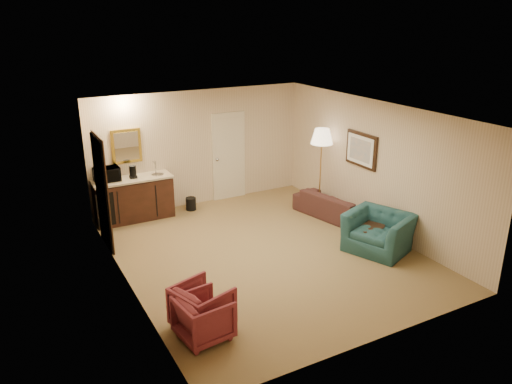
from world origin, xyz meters
TOP-DOWN VIEW (x-y plane):
  - ground at (0.00, 0.00)m, footprint 6.00×6.00m
  - room_walls at (-0.10, 0.77)m, footprint 5.02×6.01m
  - wetbar_cabinet at (-1.65, 2.72)m, footprint 1.64×0.58m
  - sofa at (2.15, 0.78)m, footprint 0.91×1.89m
  - teal_armchair at (1.90, -0.90)m, footprint 1.08×1.29m
  - rose_chair_near at (-1.98, -1.84)m, footprint 0.70×0.73m
  - rose_chair_far at (-1.90, -1.62)m, footprint 0.84×0.86m
  - coffee_table at (1.80, -0.70)m, footprint 0.77×0.54m
  - floor_lamp at (2.20, 1.40)m, footprint 0.63×0.63m
  - waste_bin at (-0.41, 2.65)m, footprint 0.26×0.26m
  - microwave at (-2.15, 2.77)m, footprint 0.52×0.29m
  - coffee_maker at (-1.63, 2.71)m, footprint 0.15×0.15m

SIDE VIEW (x-z plane):
  - ground at x=0.00m, z-range 0.00..0.00m
  - waste_bin at x=-0.41m, z-range 0.00..0.28m
  - coffee_table at x=1.80m, z-range 0.00..0.42m
  - rose_chair_near at x=-1.98m, z-range 0.00..0.68m
  - sofa at x=2.15m, z-range 0.00..0.71m
  - rose_chair_far at x=-1.90m, z-range 0.00..0.72m
  - wetbar_cabinet at x=-1.65m, z-range 0.00..0.92m
  - teal_armchair at x=1.90m, z-range 0.00..0.97m
  - floor_lamp at x=2.20m, z-range 0.00..1.83m
  - coffee_maker at x=-1.63m, z-range 0.92..1.19m
  - microwave at x=-2.15m, z-range 0.92..1.27m
  - room_walls at x=-0.10m, z-range 0.41..3.02m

